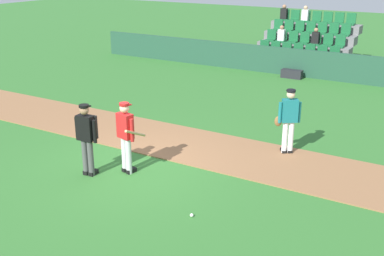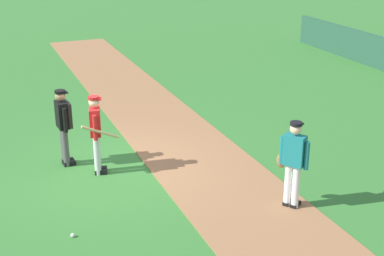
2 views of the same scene
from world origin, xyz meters
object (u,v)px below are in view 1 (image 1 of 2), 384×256
at_px(batter_red_jersey, 126,135).
at_px(umpire_home_plate, 87,136).
at_px(runner_teal_jersey, 289,119).
at_px(equipment_bag, 292,74).
at_px(baseball, 192,215).

distance_m(batter_red_jersey, umpire_home_plate, 0.90).
bearing_deg(runner_teal_jersey, equipment_bag, 108.20).
xyz_separation_m(umpire_home_plate, runner_teal_jersey, (3.63, 3.63, -0.04)).
relative_size(umpire_home_plate, equipment_bag, 1.96).
distance_m(umpire_home_plate, baseball, 3.29).
bearing_deg(umpire_home_plate, batter_red_jersey, 38.30).
height_order(umpire_home_plate, equipment_bag, umpire_home_plate).
height_order(runner_teal_jersey, baseball, runner_teal_jersey).
xyz_separation_m(batter_red_jersey, umpire_home_plate, (-0.71, -0.56, 0.03)).
height_order(baseball, equipment_bag, equipment_bag).
xyz_separation_m(batter_red_jersey, baseball, (2.40, -1.03, -0.93)).
bearing_deg(equipment_bag, baseball, -79.94).
xyz_separation_m(umpire_home_plate, equipment_bag, (0.94, 11.81, -0.82)).
bearing_deg(runner_teal_jersey, umpire_home_plate, -134.95).
height_order(batter_red_jersey, umpire_home_plate, same).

